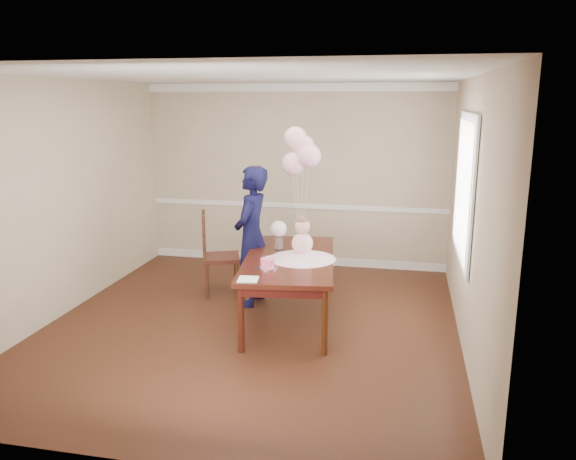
{
  "coord_description": "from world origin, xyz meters",
  "views": [
    {
      "loc": [
        1.6,
        -5.65,
        2.48
      ],
      "look_at": [
        0.36,
        0.28,
        1.05
      ],
      "focal_mm": 35.0,
      "sensor_mm": 36.0,
      "label": 1
    }
  ],
  "objects_px": {
    "dining_table_top": "(289,259)",
    "birthday_cake": "(267,263)",
    "dining_chair_seat": "(221,258)",
    "woman": "(252,236)"
  },
  "relations": [
    {
      "from": "dining_table_top",
      "to": "birthday_cake",
      "type": "bearing_deg",
      "value": -113.96
    },
    {
      "from": "dining_table_top",
      "to": "birthday_cake",
      "type": "distance_m",
      "value": 0.49
    },
    {
      "from": "dining_table_top",
      "to": "dining_chair_seat",
      "type": "relative_size",
      "value": 4.25
    },
    {
      "from": "dining_table_top",
      "to": "birthday_cake",
      "type": "relative_size",
      "value": 13.33
    },
    {
      "from": "birthday_cake",
      "to": "dining_table_top",
      "type": "bearing_deg",
      "value": 73.45
    },
    {
      "from": "dining_table_top",
      "to": "woman",
      "type": "height_order",
      "value": "woman"
    },
    {
      "from": "birthday_cake",
      "to": "dining_chair_seat",
      "type": "xyz_separation_m",
      "value": [
        -0.9,
        1.16,
        -0.32
      ]
    },
    {
      "from": "dining_table_top",
      "to": "woman",
      "type": "bearing_deg",
      "value": 135.79
    },
    {
      "from": "woman",
      "to": "dining_chair_seat",
      "type": "bearing_deg",
      "value": -114.64
    },
    {
      "from": "birthday_cake",
      "to": "woman",
      "type": "height_order",
      "value": "woman"
    }
  ]
}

